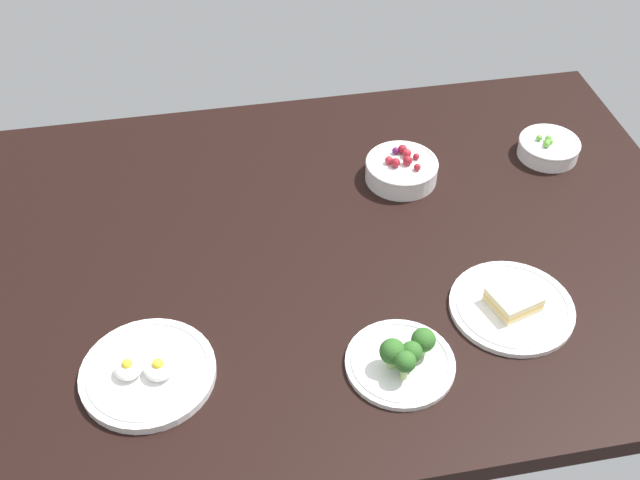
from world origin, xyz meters
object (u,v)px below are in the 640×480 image
at_px(bowl_peas, 549,147).
at_px(plate_eggs, 148,372).
at_px(plate_sandwich, 512,305).
at_px(bowl_berries, 401,169).
at_px(plate_broccoli, 403,359).

distance_m(bowl_peas, plate_eggs, 1.00).
bearing_deg(bowl_peas, plate_sandwich, -119.99).
height_order(bowl_peas, plate_sandwich, bowl_peas).
bearing_deg(bowl_peas, bowl_berries, -176.59).
xyz_separation_m(plate_eggs, plate_sandwich, (0.65, 0.03, -0.00)).
distance_m(plate_broccoli, plate_eggs, 0.43).
bearing_deg(plate_eggs, plate_sandwich, 2.70).
bearing_deg(plate_eggs, plate_broccoli, -7.70).
bearing_deg(plate_sandwich, plate_eggs, -177.30).
xyz_separation_m(bowl_berries, plate_eggs, (-0.55, -0.43, -0.01)).
xyz_separation_m(bowl_peas, bowl_berries, (-0.34, -0.02, 0.00)).
height_order(bowl_peas, bowl_berries, bowl_berries).
bearing_deg(bowl_peas, plate_broccoli, -132.83).
distance_m(plate_broccoli, bowl_peas, 0.70).
distance_m(bowl_berries, plate_eggs, 0.70).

